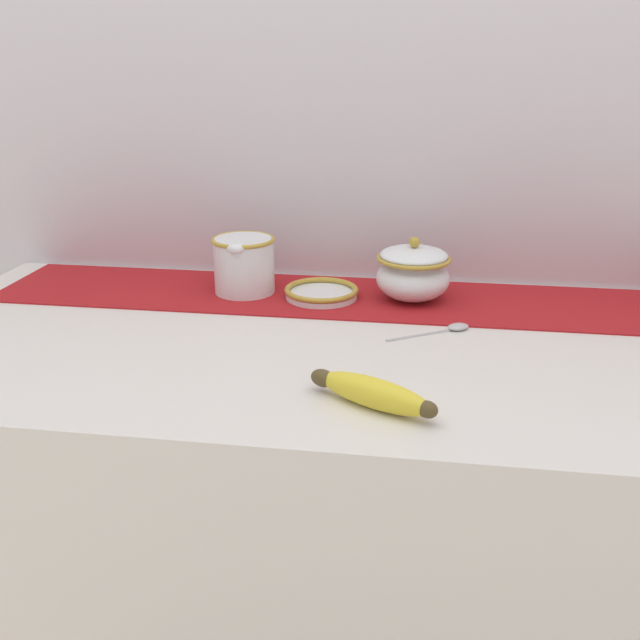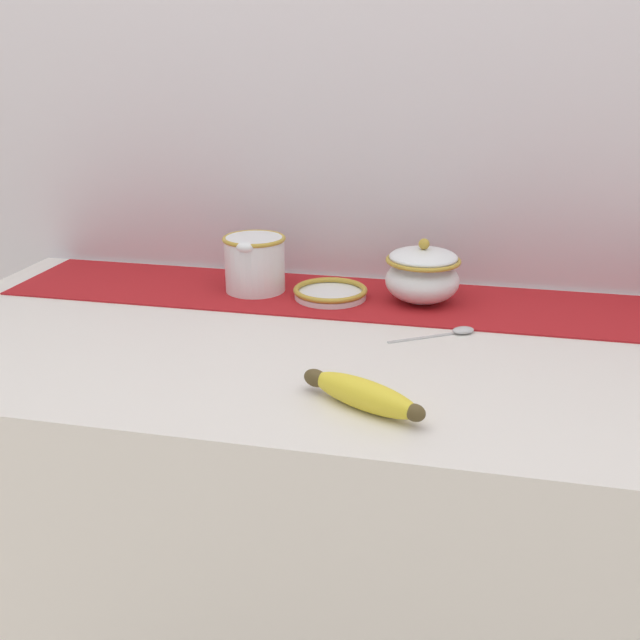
{
  "view_description": "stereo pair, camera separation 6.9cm",
  "coord_description": "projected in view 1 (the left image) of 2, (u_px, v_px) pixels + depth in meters",
  "views": [
    {
      "loc": [
        0.13,
        -1.05,
        1.35
      ],
      "look_at": [
        -0.02,
        -0.05,
        0.97
      ],
      "focal_mm": 40.0,
      "sensor_mm": 36.0,
      "label": 1
    },
    {
      "loc": [
        0.19,
        -1.04,
        1.35
      ],
      "look_at": [
        -0.02,
        -0.05,
        0.97
      ],
      "focal_mm": 40.0,
      "sensor_mm": 36.0,
      "label": 2
    }
  ],
  "objects": [
    {
      "name": "back_wall",
      "position": [
        364.0,
        137.0,
        1.38
      ],
      "size": [
        2.27,
        0.04,
        2.4
      ],
      "primitive_type": "cube",
      "color": "silver",
      "rests_on": "ground_plane"
    },
    {
      "name": "table_runner",
      "position": [
        353.0,
        297.0,
        1.33
      ],
      "size": [
        1.36,
        0.25,
        0.0
      ],
      "primitive_type": "cube",
      "color": "#A8191E",
      "rests_on": "countertop"
    },
    {
      "name": "countertop",
      "position": [
        337.0,
        573.0,
        1.3
      ],
      "size": [
        1.47,
        0.69,
        0.92
      ],
      "primitive_type": "cube",
      "color": "silver",
      "rests_on": "ground_plane"
    },
    {
      "name": "sugar_bowl",
      "position": [
        413.0,
        272.0,
        1.3
      ],
      "size": [
        0.14,
        0.14,
        0.12
      ],
      "color": "white",
      "rests_on": "countertop"
    },
    {
      "name": "small_dish",
      "position": [
        321.0,
        292.0,
        1.33
      ],
      "size": [
        0.14,
        0.14,
        0.02
      ],
      "color": "white",
      "rests_on": "countertop"
    },
    {
      "name": "spoon",
      "position": [
        453.0,
        328.0,
        1.18
      ],
      "size": [
        0.14,
        0.09,
        0.01
      ],
      "rotation": [
        0.0,
        0.0,
        0.55
      ],
      "color": "#B7B7BC",
      "rests_on": "countertop"
    },
    {
      "name": "cream_pitcher",
      "position": [
        244.0,
        263.0,
        1.34
      ],
      "size": [
        0.12,
        0.14,
        0.11
      ],
      "color": "white",
      "rests_on": "countertop"
    },
    {
      "name": "banana",
      "position": [
        373.0,
        393.0,
        0.92
      ],
      "size": [
        0.17,
        0.11,
        0.04
      ],
      "rotation": [
        0.0,
        0.0,
        -0.48
      ],
      "color": "yellow",
      "rests_on": "countertop"
    }
  ]
}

